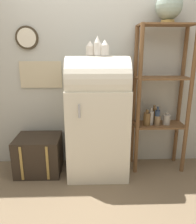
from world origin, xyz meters
TOP-DOWN VIEW (x-y plane):
  - ground_plane at (0.00, 0.00)m, footprint 12.00×12.00m
  - wall_back at (-0.01, 0.57)m, footprint 7.00×0.09m
  - refrigerator at (-0.00, 0.24)m, footprint 0.75×0.64m
  - suitcase_trunk at (-0.77, 0.27)m, footprint 0.57×0.48m
  - shelf_unit at (0.81, 0.36)m, footprint 0.68×0.34m
  - globe at (0.83, 0.37)m, footprint 0.31×0.31m
  - vase_left at (-0.08, 0.26)m, footprint 0.09×0.09m
  - vase_center at (-0.00, 0.24)m, footprint 0.08×0.08m
  - vase_right at (0.08, 0.24)m, footprint 0.10×0.10m

SIDE VIEW (x-z plane):
  - ground_plane at x=0.00m, z-range 0.00..0.00m
  - suitcase_trunk at x=-0.77m, z-range 0.00..0.49m
  - refrigerator at x=0.00m, z-range 0.02..1.53m
  - shelf_unit at x=0.81m, z-range 0.06..1.93m
  - wall_back at x=-0.01m, z-range 0.00..2.70m
  - vase_left at x=-0.08m, z-range 1.50..1.67m
  - vase_right at x=0.08m, z-range 1.50..1.68m
  - vase_center at x=0.00m, z-range 1.50..1.72m
  - globe at x=0.83m, z-range 1.88..2.23m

